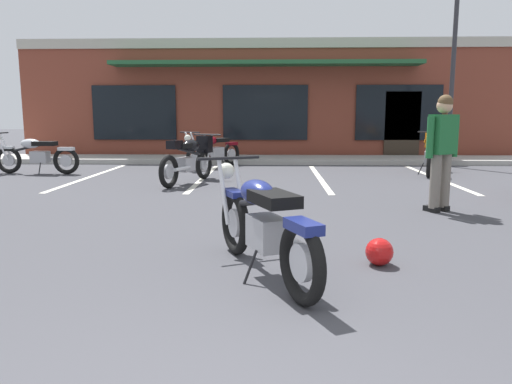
{
  "coord_description": "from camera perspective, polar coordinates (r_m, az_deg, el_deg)",
  "views": [
    {
      "loc": [
        0.26,
        -1.39,
        1.4
      ],
      "look_at": [
        0.07,
        3.94,
        0.55
      ],
      "focal_mm": 34.22,
      "sensor_mm": 36.0,
      "label": 1
    }
  ],
  "objects": [
    {
      "name": "motorcycle_blue_standard",
      "position": [
        12.31,
        19.69,
        4.48
      ],
      "size": [
        0.97,
        2.04,
        0.98
      ],
      "color": "black",
      "rests_on": "ground_plane"
    },
    {
      "name": "person_in_shorts_foreground",
      "position": [
        7.48,
        20.94,
        5.03
      ],
      "size": [
        0.57,
        0.41,
        1.68
      ],
      "color": "black",
      "rests_on": "ground_plane"
    },
    {
      "name": "motorcycle_silver_naked",
      "position": [
        12.93,
        -4.99,
        4.88
      ],
      "size": [
        1.42,
        1.83,
        0.98
      ],
      "color": "black",
      "rests_on": "ground_plane"
    },
    {
      "name": "motorcycle_orange_scrambler",
      "position": [
        10.13,
        -7.71,
        4.05
      ],
      "size": [
        1.01,
        2.03,
        0.98
      ],
      "color": "black",
      "rests_on": "ground_plane"
    },
    {
      "name": "motorcycle_foreground_classic",
      "position": [
        4.26,
        0.76,
        -3.67
      ],
      "size": [
        1.15,
        1.97,
        0.98
      ],
      "color": "black",
      "rests_on": "ground_plane"
    },
    {
      "name": "sidewalk_kerb",
      "position": [
        14.52,
        1.0,
        3.82
      ],
      "size": [
        22.0,
        1.8,
        0.14
      ],
      "primitive_type": "cube",
      "color": "#A8A59E",
      "rests_on": "ground_plane"
    },
    {
      "name": "motorcycle_green_cafe_racer",
      "position": [
        12.68,
        -24.33,
        4.03
      ],
      "size": [
        2.11,
        0.66,
        0.98
      ],
      "color": "black",
      "rests_on": "ground_plane"
    },
    {
      "name": "brick_storefront_building",
      "position": [
        18.36,
        1.25,
        10.52
      ],
      "size": [
        15.57,
        6.55,
        3.72
      ],
      "color": "brown",
      "rests_on": "ground_plane"
    },
    {
      "name": "painted_stall_lines",
      "position": [
        10.95,
        0.66,
        1.74
      ],
      "size": [
        7.88,
        4.8,
        0.01
      ],
      "color": "silver",
      "rests_on": "ground_plane"
    },
    {
      "name": "helmet_on_pavement",
      "position": [
        4.74,
        14.21,
        -6.79
      ],
      "size": [
        0.26,
        0.26,
        0.26
      ],
      "color": "#B71414",
      "rests_on": "ground_plane"
    },
    {
      "name": "ground_plane",
      "position": [
        5.76,
        -0.61,
        -5.01
      ],
      "size": [
        80.0,
        80.0,
        0.0
      ],
      "primitive_type": "plane",
      "color": "#3D3D42"
    },
    {
      "name": "parking_lot_lamp_post",
      "position": [
        14.21,
        22.38,
        16.52
      ],
      "size": [
        0.24,
        0.76,
        5.31
      ],
      "color": "#2D2D33",
      "rests_on": "ground_plane"
    }
  ]
}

